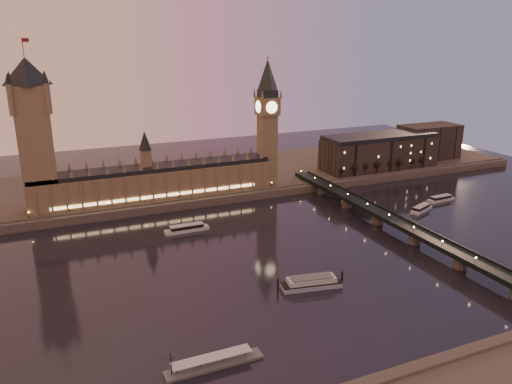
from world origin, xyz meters
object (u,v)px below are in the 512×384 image
cruise_boat_b (441,199)px  cruise_boat_a (187,228)px  moored_barge (311,282)px  pontoon_pier (214,364)px

cruise_boat_b → cruise_boat_a: bearing=171.6°
cruise_boat_b → moored_barge: size_ratio=0.68×
cruise_boat_b → moored_barge: (-164.83, -83.44, 0.86)m
cruise_boat_a → cruise_boat_b: 203.41m
cruise_boat_b → pontoon_pier: bearing=-155.1°
pontoon_pier → cruise_boat_b: bearing=28.2°
cruise_boat_b → pontoon_pier: pontoon_pier is taller
cruise_boat_a → pontoon_pier: bearing=-102.0°
moored_barge → cruise_boat_a: bearing=120.6°
cruise_boat_a → moored_barge: 108.19m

